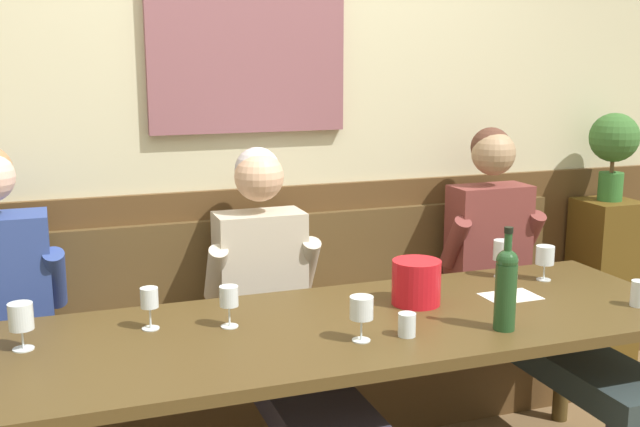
% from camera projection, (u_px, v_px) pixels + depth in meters
% --- Properties ---
extents(room_wall_back, '(6.80, 0.12, 2.80)m').
position_uv_depth(room_wall_back, '(251.00, 111.00, 3.36)').
color(room_wall_back, beige).
rests_on(room_wall_back, ground).
extents(wood_wainscot_panel, '(6.80, 0.03, 1.07)m').
position_uv_depth(wood_wainscot_panel, '(257.00, 302.00, 3.49)').
color(wood_wainscot_panel, '#54381D').
rests_on(wood_wainscot_panel, ground).
extents(wall_bench, '(3.00, 0.42, 0.94)m').
position_uv_depth(wall_bench, '(271.00, 371.00, 3.34)').
color(wall_bench, '#54381D').
rests_on(wall_bench, ground).
extents(dining_table, '(2.70, 0.83, 0.73)m').
position_uv_depth(dining_table, '(325.00, 343.00, 2.63)').
color(dining_table, '#49361A').
rests_on(dining_table, ground).
extents(person_center_left_seat, '(0.48, 1.27, 1.27)m').
position_uv_depth(person_center_left_seat, '(285.00, 327.00, 2.92)').
color(person_center_left_seat, '#2F303F').
rests_on(person_center_left_seat, ground).
extents(person_center_right_seat, '(0.48, 1.27, 1.32)m').
position_uv_depth(person_center_right_seat, '(531.00, 293.00, 3.28)').
color(person_center_right_seat, '#302735').
rests_on(person_center_right_seat, ground).
extents(ice_bucket, '(0.18, 0.18, 0.17)m').
position_uv_depth(ice_bucket, '(416.00, 282.00, 2.82)').
color(ice_bucket, red).
rests_on(ice_bucket, dining_table).
extents(wine_bottle_clear_water, '(0.07, 0.07, 0.35)m').
position_uv_depth(wine_bottle_clear_water, '(506.00, 286.00, 2.54)').
color(wine_bottle_clear_water, '#1F4420').
rests_on(wine_bottle_clear_water, dining_table).
extents(wine_glass_by_bottle, '(0.08, 0.08, 0.15)m').
position_uv_depth(wine_glass_by_bottle, '(361.00, 310.00, 2.44)').
color(wine_glass_by_bottle, silver).
rests_on(wine_glass_by_bottle, dining_table).
extents(wine_glass_mid_left, '(0.06, 0.06, 0.15)m').
position_uv_depth(wine_glass_mid_left, '(149.00, 300.00, 2.55)').
color(wine_glass_mid_left, silver).
rests_on(wine_glass_mid_left, dining_table).
extents(wine_glass_center_front, '(0.08, 0.08, 0.16)m').
position_uv_depth(wine_glass_center_front, '(502.00, 251.00, 3.16)').
color(wine_glass_center_front, silver).
rests_on(wine_glass_center_front, dining_table).
extents(wine_glass_near_bucket, '(0.08, 0.08, 0.14)m').
position_uv_depth(wine_glass_near_bucket, '(545.00, 257.00, 3.12)').
color(wine_glass_near_bucket, silver).
rests_on(wine_glass_near_bucket, dining_table).
extents(wine_glass_mid_right, '(0.06, 0.06, 0.14)m').
position_uv_depth(wine_glass_mid_right, '(229.00, 299.00, 2.57)').
color(wine_glass_mid_right, silver).
rests_on(wine_glass_mid_right, dining_table).
extents(wine_glass_center_rear, '(0.08, 0.08, 0.15)m').
position_uv_depth(wine_glass_center_rear, '(21.00, 319.00, 2.37)').
color(wine_glass_center_rear, silver).
rests_on(wine_glass_center_rear, dining_table).
extents(water_tumbler_left, '(0.06, 0.06, 0.08)m').
position_uv_depth(water_tumbler_left, '(407.00, 325.00, 2.50)').
color(water_tumbler_left, silver).
rests_on(water_tumbler_left, dining_table).
extents(water_tumbler_center, '(0.06, 0.06, 0.10)m').
position_uv_depth(water_tumbler_center, '(639.00, 293.00, 2.80)').
color(water_tumbler_center, silver).
rests_on(water_tumbler_center, dining_table).
extents(tasting_sheet_left_guest, '(0.21, 0.15, 0.00)m').
position_uv_depth(tasting_sheet_left_guest, '(510.00, 296.00, 2.92)').
color(tasting_sheet_left_guest, white).
rests_on(tasting_sheet_left_guest, dining_table).
extents(corner_pedestal, '(0.28, 0.28, 0.93)m').
position_uv_depth(corner_pedestal, '(602.00, 288.00, 3.93)').
color(corner_pedestal, '#553C13').
rests_on(corner_pedestal, ground).
extents(potted_plant, '(0.24, 0.24, 0.44)m').
position_uv_depth(potted_plant, '(614.00, 144.00, 3.78)').
color(potted_plant, '#2F672A').
rests_on(potted_plant, corner_pedestal).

